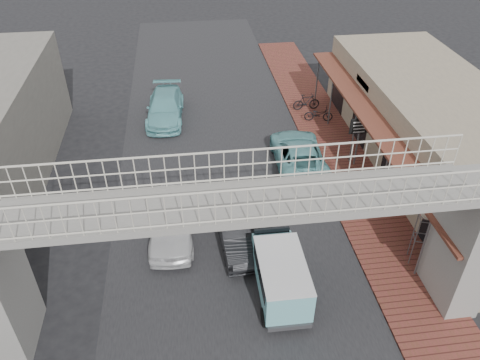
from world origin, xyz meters
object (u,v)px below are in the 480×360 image
object	(u,v)px
angkot_curb	(299,154)
street_clock	(429,214)
angkot_far	(165,107)
dark_sedan	(238,228)
motorcycle_near	(319,114)
angkot_van	(281,273)
arrow_sign	(374,126)
white_hatchback	(172,221)
motorcycle_far	(306,102)

from	to	relation	value
angkot_curb	street_clock	world-z (taller)	street_clock
angkot_far	dark_sedan	bearing A→B (deg)	-71.30
angkot_far	angkot_curb	bearing A→B (deg)	-38.01
angkot_far	motorcycle_near	world-z (taller)	angkot_far
angkot_van	arrow_sign	bearing A→B (deg)	52.38
angkot_van	motorcycle_near	world-z (taller)	angkot_van
angkot_van	street_clock	bearing A→B (deg)	10.01
motorcycle_near	arrow_sign	xyz separation A→B (m)	(1.31, -4.80, 1.79)
white_hatchback	motorcycle_near	xyz separation A→B (m)	(8.77, 8.92, -0.23)
dark_sedan	motorcycle_near	world-z (taller)	dark_sedan
motorcycle_far	arrow_sign	distance (m)	6.77
motorcycle_far	arrow_sign	xyz separation A→B (m)	(1.68, -6.33, 1.73)
motorcycle_far	white_hatchback	bearing A→B (deg)	139.19
angkot_curb	angkot_van	world-z (taller)	angkot_van
dark_sedan	angkot_curb	xyz separation A→B (m)	(3.81, 5.21, 0.00)
angkot_far	angkot_van	world-z (taller)	angkot_van
white_hatchback	angkot_curb	bearing A→B (deg)	38.33
dark_sedan	angkot_curb	world-z (taller)	angkot_curb
dark_sedan	angkot_far	distance (m)	11.69
angkot_far	arrow_sign	distance (m)	12.32
angkot_curb	angkot_van	bearing A→B (deg)	74.60
motorcycle_far	angkot_curb	bearing A→B (deg)	160.26
angkot_van	street_clock	distance (m)	5.94
angkot_far	arrow_sign	xyz separation A→B (m)	(10.36, -6.48, 1.60)
white_hatchback	motorcycle_near	world-z (taller)	white_hatchback
motorcycle_near	street_clock	bearing A→B (deg)	-165.44
motorcycle_far	street_clock	world-z (taller)	street_clock
angkot_van	angkot_curb	bearing A→B (deg)	72.93
white_hatchback	angkot_van	xyz separation A→B (m)	(3.86, -3.78, 0.39)
angkot_far	street_clock	size ratio (longest dim) A/B	1.75
dark_sedan	street_clock	size ratio (longest dim) A/B	1.53
motorcycle_near	angkot_curb	bearing A→B (deg)	163.46
dark_sedan	arrow_sign	world-z (taller)	arrow_sign
motorcycle_near	motorcycle_far	world-z (taller)	motorcycle_far
white_hatchback	arrow_sign	bearing A→B (deg)	25.86
arrow_sign	motorcycle_near	bearing A→B (deg)	104.31
angkot_curb	arrow_sign	size ratio (longest dim) A/B	1.90
dark_sedan	arrow_sign	bearing A→B (deg)	29.42
dark_sedan	motorcycle_far	bearing A→B (deg)	59.15
motorcycle_near	street_clock	world-z (taller)	street_clock
arrow_sign	street_clock	bearing A→B (deg)	-95.08
street_clock	arrow_sign	size ratio (longest dim) A/B	1.05
angkot_curb	arrow_sign	world-z (taller)	arrow_sign
arrow_sign	dark_sedan	bearing A→B (deg)	-147.75
angkot_curb	angkot_far	xyz separation A→B (m)	(-6.78, 6.10, 0.01)
angkot_curb	motorcycle_near	world-z (taller)	angkot_curb
white_hatchback	motorcycle_near	size ratio (longest dim) A/B	2.68
motorcycle_far	angkot_van	bearing A→B (deg)	160.31
angkot_far	angkot_van	bearing A→B (deg)	-69.95
angkot_van	white_hatchback	bearing A→B (deg)	136.22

